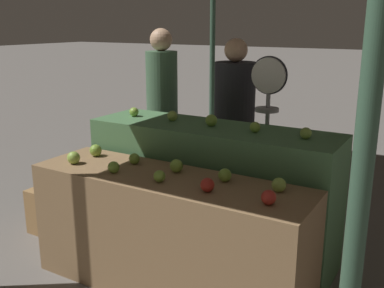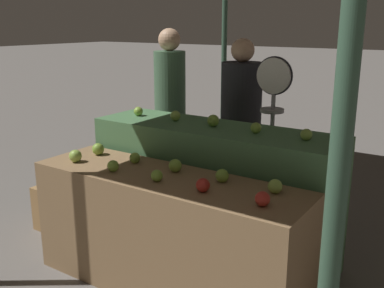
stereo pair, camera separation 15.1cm
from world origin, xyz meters
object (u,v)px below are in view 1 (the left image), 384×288
Objects in this scene: produce_scale at (268,104)px; wooden_crate_side at (58,209)px; person_vendor_at_scale at (234,114)px; person_customer_left at (162,99)px.

wooden_crate_side is at bearing -145.77° from produce_scale.
person_vendor_at_scale is (-0.41, 0.23, -0.17)m from produce_scale.
produce_scale is 0.51m from person_vendor_at_scale.
produce_scale is 0.92× the size of person_vendor_at_scale.
produce_scale is 1.28m from person_customer_left.
person_customer_left is (-0.83, 0.02, 0.07)m from person_vendor_at_scale.
person_customer_left is at bearing -17.08° from person_vendor_at_scale.
person_customer_left is (-1.25, 0.25, -0.10)m from produce_scale.
person_customer_left is at bearing 168.65° from produce_scale.
produce_scale reaches higher than wooden_crate_side.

